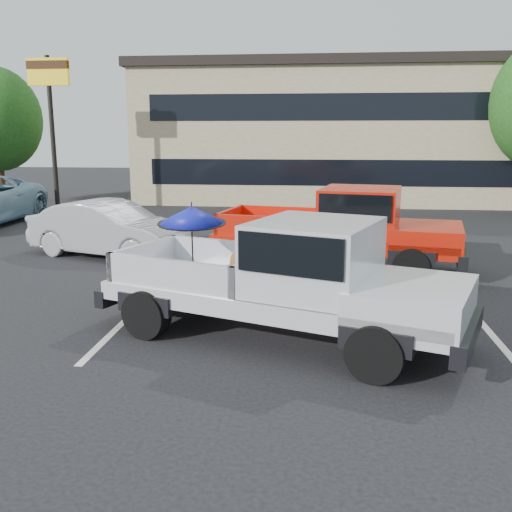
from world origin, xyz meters
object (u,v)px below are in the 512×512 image
Objects in this scene: silver_pickup at (299,274)px; silver_sedan at (110,229)px; motel_sign at (50,92)px; red_pickup at (352,225)px; tree_back at (431,108)px.

silver_pickup is 7.61m from silver_sedan.
motel_sign is at bearing 147.54° from silver_pickup.
red_pickup is at bearing -37.22° from motel_sign.
silver_pickup is (-6.04, -23.19, -3.36)m from tree_back.
silver_sedan is at bearing -56.80° from motel_sign.
silver_pickup reaches higher than red_pickup.
motel_sign reaches higher than silver_sedan.
tree_back is 1.18× the size of silver_pickup.
tree_back is at bearing -13.45° from silver_sedan.
tree_back reaches higher than red_pickup.
silver_pickup is 0.99× the size of red_pickup.
red_pickup is (11.01, -8.37, -3.60)m from motel_sign.
silver_sedan is at bearing 152.08° from silver_pickup.
tree_back is at bearing 86.07° from red_pickup.
motel_sign reaches higher than silver_pickup.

